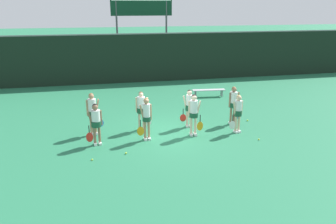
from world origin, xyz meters
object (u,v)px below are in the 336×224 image
player_3 (238,111)px  tennis_ball_1 (126,153)px  player_6 (189,105)px  tennis_ball_2 (259,139)px  bench_courtside (209,91)px  player_0 (96,121)px  player_7 (233,102)px  player_1 (146,115)px  player_4 (92,110)px  tennis_ball_3 (92,160)px  tennis_ball_0 (248,120)px  tennis_ball_4 (202,123)px  scoreboard (142,14)px  player_2 (194,111)px  player_5 (141,108)px

player_3 → tennis_ball_1: bearing=-176.5°
player_6 → tennis_ball_2: 3.31m
bench_courtside → player_0: player_0 is taller
player_3 → player_7: player_7 is taller
player_1 → player_4: size_ratio=0.97×
player_0 → player_1: size_ratio=0.95×
player_0 → player_6: (4.04, 1.16, 0.01)m
player_0 → tennis_ball_3: size_ratio=25.78×
player_6 → tennis_ball_0: bearing=9.9°
tennis_ball_3 → tennis_ball_1: bearing=12.9°
tennis_ball_4 → tennis_ball_2: bearing=-53.8°
player_7 → tennis_ball_1: size_ratio=25.49×
player_6 → player_3: bearing=-23.0°
tennis_ball_1 → tennis_ball_2: bearing=1.8°
tennis_ball_1 → player_6: bearing=36.9°
player_6 → player_7: size_ratio=0.97×
scoreboard → player_7: scoreboard is taller
player_7 → tennis_ball_1: player_7 is taller
tennis_ball_1 → tennis_ball_3: bearing=-167.1°
bench_courtside → player_6: size_ratio=1.15×
player_7 → tennis_ball_3: 6.87m
player_4 → tennis_ball_4: player_4 is taller
scoreboard → player_0: 13.41m
player_0 → player_7: size_ratio=0.95×
player_1 → tennis_ball_0: size_ratio=24.80×
player_1 → tennis_ball_2: player_1 is taller
bench_courtside → player_0: bearing=-133.0°
player_0 → tennis_ball_1: size_ratio=24.21×
player_3 → tennis_ball_4: size_ratio=24.87×
player_0 → player_4: bearing=90.2°
scoreboard → player_4: scoreboard is taller
scoreboard → tennis_ball_2: bearing=-78.0°
player_3 → tennis_ball_2: 1.47m
tennis_ball_4 → player_0: bearing=-163.9°
tennis_ball_0 → tennis_ball_1: size_ratio=1.03×
tennis_ball_3 → tennis_ball_4: tennis_ball_4 is taller
player_4 → tennis_ball_2: size_ratio=27.87×
player_2 → player_4: size_ratio=0.99×
player_1 → tennis_ball_2: (4.44, -1.03, -1.00)m
player_6 → tennis_ball_1: (-3.03, -2.27, -0.97)m
tennis_ball_0 → player_0: bearing=-169.7°
player_6 → tennis_ball_4: size_ratio=25.58×
player_0 → tennis_ball_1: player_0 is taller
scoreboard → player_6: scoreboard is taller
player_4 → player_5: bearing=-5.6°
player_0 → tennis_ball_0: 7.14m
player_5 → tennis_ball_4: bearing=12.0°
player_5 → tennis_ball_1: size_ratio=25.04×
tennis_ball_3 → player_1: bearing=34.2°
bench_courtside → player_4: size_ratio=1.09×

